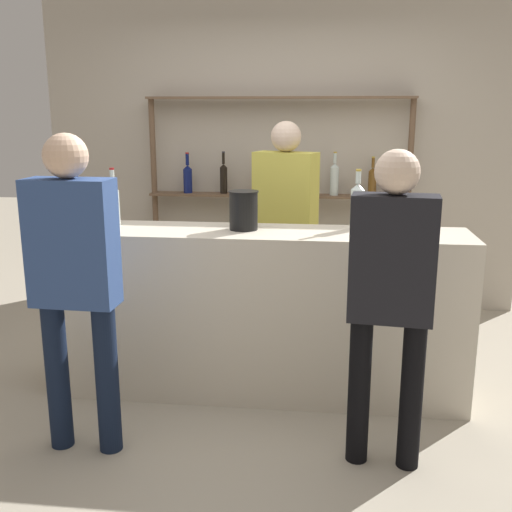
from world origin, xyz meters
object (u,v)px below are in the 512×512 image
object	(u,v)px
server_behind_counter	(285,217)
ice_bucket	(244,210)
counter_bottle_1	(114,204)
customer_right	(391,286)
counter_bottle_0	(357,205)
customer_left	(74,271)
wine_glass	(100,212)
cork_jar	(395,225)
counter_bottle_2	(77,205)

from	to	relation	value
server_behind_counter	ice_bucket	bearing A→B (deg)	4.82
counter_bottle_1	customer_right	xyz separation A→B (m)	(1.62, -0.80, -0.24)
counter_bottle_0	counter_bottle_1	bearing A→B (deg)	-177.80
counter_bottle_1	customer_left	world-z (taller)	customer_left
customer_right	wine_glass	bearing A→B (deg)	75.17
server_behind_counter	wine_glass	bearing A→B (deg)	-29.96
counter_bottle_0	counter_bottle_1	distance (m)	1.50
customer_left	server_behind_counter	size ratio (longest dim) A/B	0.98
counter_bottle_0	server_behind_counter	size ratio (longest dim) A/B	0.22
wine_glass	ice_bucket	xyz separation A→B (m)	(0.85, 0.12, 0.01)
wine_glass	server_behind_counter	xyz separation A→B (m)	(1.05, 0.93, -0.17)
counter_bottle_0	server_behind_counter	bearing A→B (deg)	123.86
cork_jar	customer_right	size ratio (longest dim) A/B	0.08
ice_bucket	customer_right	bearing A→B (deg)	-43.29
customer_left	server_behind_counter	distance (m)	1.86
counter_bottle_1	server_behind_counter	xyz separation A→B (m)	(1.01, 0.77, -0.20)
counter_bottle_0	wine_glass	size ratio (longest dim) A/B	2.44
counter_bottle_0	counter_bottle_2	size ratio (longest dim) A/B	1.09
wine_glass	ice_bucket	size ratio (longest dim) A/B	0.63
server_behind_counter	counter_bottle_1	bearing A→B (deg)	-34.32
counter_bottle_1	customer_left	bearing A→B (deg)	-84.22
counter_bottle_2	customer_left	xyz separation A→B (m)	(0.32, -0.84, -0.20)
ice_bucket	counter_bottle_1	bearing A→B (deg)	177.22
counter_bottle_2	customer_right	size ratio (longest dim) A/B	0.21
customer_left	counter_bottle_1	bearing A→B (deg)	7.84
counter_bottle_2	customer_left	bearing A→B (deg)	-68.81
counter_bottle_1	wine_glass	size ratio (longest dim) A/B	2.43
wine_glass	server_behind_counter	world-z (taller)	server_behind_counter
counter_bottle_0	ice_bucket	xyz separation A→B (m)	(-0.68, -0.10, -0.03)
customer_right	cork_jar	bearing A→B (deg)	-0.48
counter_bottle_0	cork_jar	bearing A→B (deg)	-43.46
counter_bottle_0	wine_glass	xyz separation A→B (m)	(-1.53, -0.22, -0.04)
counter_bottle_1	wine_glass	distance (m)	0.16
server_behind_counter	counter_bottle_0	bearing A→B (deg)	52.21
cork_jar	customer_left	world-z (taller)	customer_left
counter_bottle_1	counter_bottle_2	bearing A→B (deg)	178.75
customer_left	counter_bottle_0	bearing A→B (deg)	-55.76
wine_glass	cork_jar	xyz separation A→B (m)	(1.73, 0.02, -0.04)
counter_bottle_0	server_behind_counter	world-z (taller)	server_behind_counter
counter_bottle_0	counter_bottle_2	bearing A→B (deg)	-178.28
customer_right	customer_left	bearing A→B (deg)	97.54
customer_left	ice_bucket	bearing A→B (deg)	-40.83
cork_jar	counter_bottle_1	bearing A→B (deg)	175.40
counter_bottle_2	customer_left	world-z (taller)	customer_left
counter_bottle_2	ice_bucket	bearing A→B (deg)	-2.43
wine_glass	customer_left	bearing A→B (deg)	-80.22
wine_glass	ice_bucket	bearing A→B (deg)	7.94
counter_bottle_0	cork_jar	size ratio (longest dim) A/B	2.80
counter_bottle_1	customer_left	size ratio (longest dim) A/B	0.22
counter_bottle_1	ice_bucket	size ratio (longest dim) A/B	1.53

